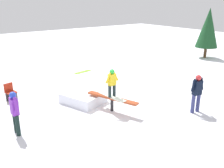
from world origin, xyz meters
name	(u,v)px	position (x,y,z in m)	size (l,w,h in m)	color
ground_plane	(112,111)	(0.00, 0.00, 0.00)	(60.00, 60.00, 0.00)	white
rail_feature	(112,99)	(0.00, 0.00, 0.56)	(2.47, 1.06, 0.65)	black
snow_kicker_ramp	(83,98)	(-1.58, -0.53, 0.24)	(1.80, 1.50, 0.48)	white
main_rider_on_rail	(112,84)	(0.00, 0.00, 1.25)	(1.54, 0.72, 1.26)	white
bystander_purple	(15,111)	(-0.48, -3.97, 0.92)	(0.68, 0.24, 1.64)	black
bystander_black	(197,92)	(2.27, 2.82, 0.95)	(0.30, 0.69, 1.69)	navy
loose_snowboard_lime	(83,72)	(-6.14, 2.14, 0.01)	(1.27, 0.28, 0.02)	#90D52B
folding_chair	(11,93)	(-3.82, -3.23, 0.41)	(0.52, 0.52, 0.88)	#3F3F44
pine_tree_far	(208,28)	(-3.78, 12.64, 2.47)	(1.79, 1.79, 4.06)	#4C331E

